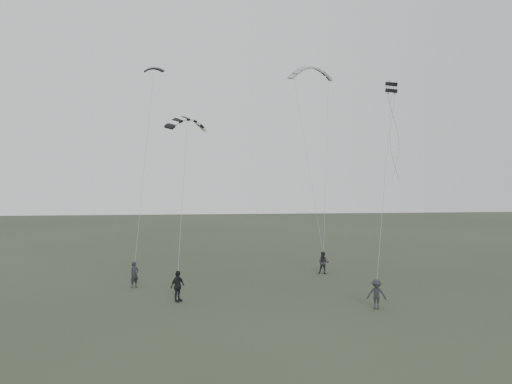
{
  "coord_description": "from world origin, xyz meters",
  "views": [
    {
      "loc": [
        -2.53,
        -31.03,
        8.0
      ],
      "look_at": [
        1.0,
        4.95,
        6.73
      ],
      "focal_mm": 35.0,
      "sensor_mm": 36.0,
      "label": 1
    }
  ],
  "objects": [
    {
      "name": "ground",
      "position": [
        0.0,
        0.0,
        0.0
      ],
      "size": [
        140.0,
        140.0,
        0.0
      ],
      "primitive_type": "plane",
      "color": "#303B28",
      "rests_on": "ground"
    },
    {
      "name": "kite_dark_small",
      "position": [
        -6.86,
        10.8,
        16.71
      ],
      "size": [
        1.69,
        0.85,
        0.67
      ],
      "primitive_type": null,
      "rotation": [
        0.4,
        0.0,
        -0.12
      ],
      "color": "black",
      "rests_on": "flyer_left"
    },
    {
      "name": "flyer_right",
      "position": [
        6.78,
        8.14,
        0.9
      ],
      "size": [
        1.02,
        0.89,
        1.79
      ],
      "primitive_type": "imported",
      "rotation": [
        0.0,
        0.0,
        -0.28
      ],
      "color": "#26252A",
      "rests_on": "ground"
    },
    {
      "name": "flyer_far",
      "position": [
        7.48,
        -2.48,
        0.89
      ],
      "size": [
        1.29,
        0.98,
        1.77
      ],
      "primitive_type": "imported",
      "rotation": [
        0.0,
        0.0,
        -0.31
      ],
      "color": "#252529",
      "rests_on": "ground"
    },
    {
      "name": "flyer_left",
      "position": [
        -7.67,
        4.66,
        0.92
      ],
      "size": [
        0.78,
        0.79,
        1.84
      ],
      "primitive_type": "imported",
      "rotation": [
        0.0,
        0.0,
        0.81
      ],
      "color": "#222228",
      "rests_on": "ground"
    },
    {
      "name": "kite_pale_large",
      "position": [
        6.56,
        12.11,
        17.35
      ],
      "size": [
        4.2,
        2.05,
        1.84
      ],
      "primitive_type": null,
      "rotation": [
        0.29,
        0.0,
        0.18
      ],
      "color": "#A1A3A5",
      "rests_on": "flyer_right"
    },
    {
      "name": "kite_striped",
      "position": [
        -3.9,
        3.77,
        11.86
      ],
      "size": [
        3.16,
        2.76,
        1.39
      ],
      "primitive_type": null,
      "rotation": [
        0.31,
        0.0,
        0.64
      ],
      "color": "black",
      "rests_on": "flyer_center"
    },
    {
      "name": "flyer_center",
      "position": [
        -4.41,
        0.43,
        0.97
      ],
      "size": [
        1.1,
        1.18,
        1.95
      ],
      "primitive_type": "imported",
      "rotation": [
        0.0,
        0.0,
        0.86
      ],
      "color": "black",
      "rests_on": "ground"
    },
    {
      "name": "kite_box",
      "position": [
        10.02,
        2.14,
        13.95
      ],
      "size": [
        0.81,
        0.88,
        0.8
      ],
      "primitive_type": null,
      "rotation": [
        0.21,
        0.0,
        0.39
      ],
      "color": "black",
      "rests_on": "flyer_far"
    }
  ]
}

